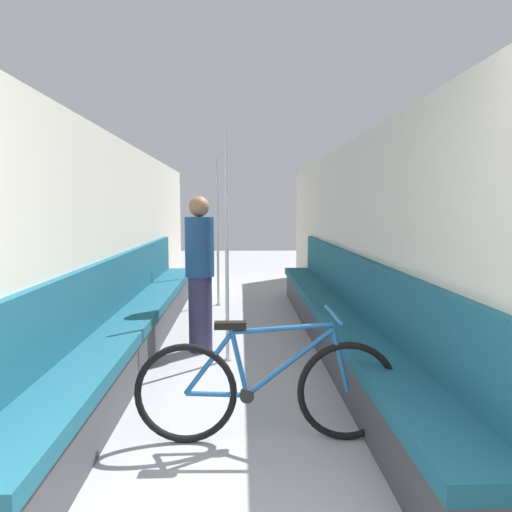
# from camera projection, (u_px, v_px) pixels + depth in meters

# --- Properties ---
(wall_left) EXTENTS (0.10, 10.61, 2.24)m
(wall_left) POSITION_uv_depth(u_px,v_px,m) (107.00, 246.00, 4.56)
(wall_left) COLOR beige
(wall_left) RESTS_ON ground
(wall_right) EXTENTS (0.10, 10.61, 2.24)m
(wall_right) POSITION_uv_depth(u_px,v_px,m) (365.00, 245.00, 4.65)
(wall_right) COLOR beige
(wall_right) RESTS_ON ground
(bench_seat_row_left) EXTENTS (0.46, 6.17, 1.02)m
(bench_seat_row_left) POSITION_uv_depth(u_px,v_px,m) (135.00, 322.00, 4.71)
(bench_seat_row_left) COLOR #3D3D42
(bench_seat_row_left) RESTS_ON ground
(bench_seat_row_right) EXTENTS (0.46, 6.17, 1.02)m
(bench_seat_row_right) POSITION_uv_depth(u_px,v_px,m) (338.00, 320.00, 4.78)
(bench_seat_row_right) COLOR #3D3D42
(bench_seat_row_right) RESTS_ON ground
(bicycle) EXTENTS (1.69, 0.46, 0.85)m
(bicycle) POSITION_uv_depth(u_px,v_px,m) (267.00, 388.00, 2.91)
(bicycle) COLOR black
(bicycle) RESTS_ON ground
(grab_pole_near) EXTENTS (0.08, 0.08, 2.22)m
(grab_pole_near) POSITION_uv_depth(u_px,v_px,m) (227.00, 251.00, 4.40)
(grab_pole_near) COLOR gray
(grab_pole_near) RESTS_ON ground
(grab_pole_far) EXTENTS (0.08, 0.08, 2.22)m
(grab_pole_far) POSITION_uv_depth(u_px,v_px,m) (218.00, 235.00, 6.95)
(grab_pole_far) COLOR gray
(grab_pole_far) RESTS_ON ground
(passenger_standing) EXTENTS (0.30, 0.30, 1.62)m
(passenger_standing) POSITION_uv_depth(u_px,v_px,m) (200.00, 272.00, 4.73)
(passenger_standing) COLOR #332D4C
(passenger_standing) RESTS_ON ground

